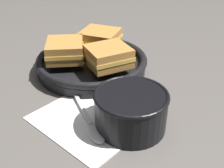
# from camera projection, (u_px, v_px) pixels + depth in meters

# --- Properties ---
(ground_plane) EXTENTS (4.00, 4.00, 0.00)m
(ground_plane) POSITION_uv_depth(u_px,v_px,m) (103.00, 108.00, 0.60)
(ground_plane) COLOR #56514C
(napkin) EXTENTS (0.23, 0.20, 0.00)m
(napkin) POSITION_uv_depth(u_px,v_px,m) (89.00, 119.00, 0.56)
(napkin) COLOR white
(napkin) RESTS_ON ground_plane
(soup_bowl) EXTENTS (0.14, 0.14, 0.08)m
(soup_bowl) POSITION_uv_depth(u_px,v_px,m) (131.00, 108.00, 0.53)
(soup_bowl) COLOR black
(soup_bowl) RESTS_ON ground_plane
(spoon) EXTENTS (0.16, 0.11, 0.01)m
(spoon) POSITION_uv_depth(u_px,v_px,m) (92.00, 126.00, 0.54)
(spoon) COLOR silver
(spoon) RESTS_ON napkin
(skillet) EXTENTS (0.29, 0.29, 0.04)m
(skillet) POSITION_uv_depth(u_px,v_px,m) (92.00, 63.00, 0.74)
(skillet) COLOR black
(skillet) RESTS_ON ground_plane
(sandwich_near_left) EXTENTS (0.13, 0.13, 0.05)m
(sandwich_near_left) POSITION_uv_depth(u_px,v_px,m) (65.00, 50.00, 0.70)
(sandwich_near_left) COLOR #B27A38
(sandwich_near_left) RESTS_ON skillet
(sandwich_near_right) EXTENTS (0.13, 0.13, 0.05)m
(sandwich_near_right) POSITION_uv_depth(u_px,v_px,m) (108.00, 56.00, 0.67)
(sandwich_near_right) COLOR #B27A38
(sandwich_near_right) RESTS_ON skillet
(sandwich_far_left) EXTENTS (0.12, 0.11, 0.05)m
(sandwich_far_left) POSITION_uv_depth(u_px,v_px,m) (100.00, 39.00, 0.77)
(sandwich_far_left) COLOR #B27A38
(sandwich_far_left) RESTS_ON skillet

